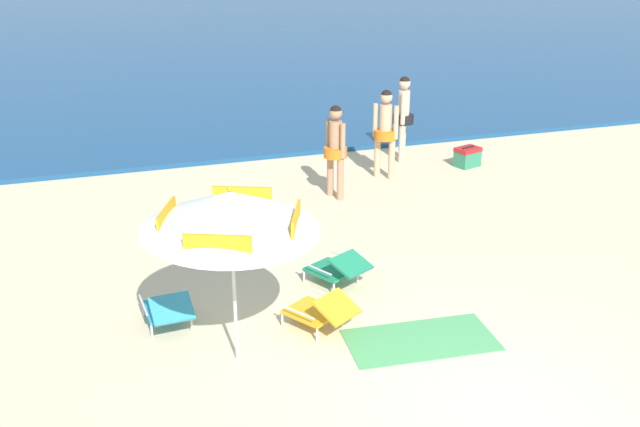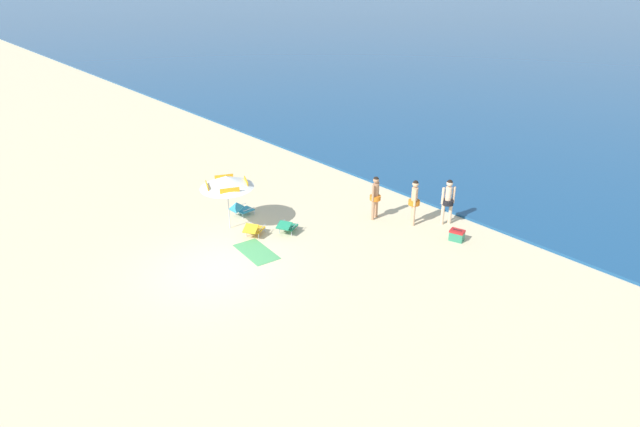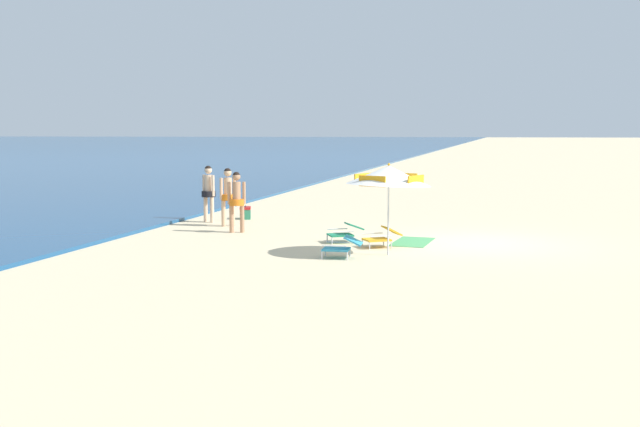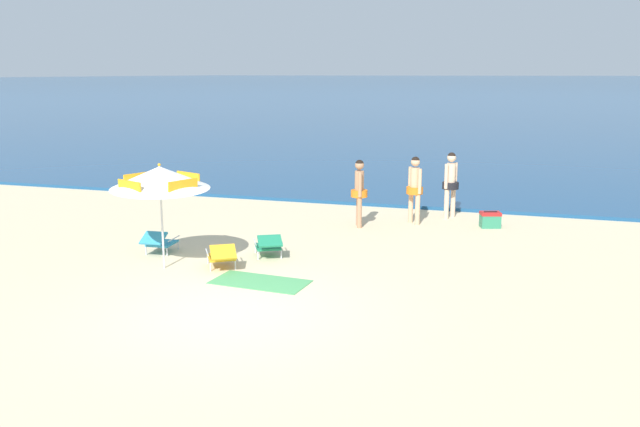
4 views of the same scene
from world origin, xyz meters
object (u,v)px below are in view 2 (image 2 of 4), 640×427
beach_umbrella_striped_main (227,182)px  person_wading_in (448,199)px  lounge_chair_under_umbrella (242,209)px  lounge_chair_beside_umbrella (254,229)px  person_standing_beside (414,199)px  person_standing_near_shore (375,194)px  cooler_box (457,235)px  beach_towel (256,252)px  lounge_chair_facing_sea (287,226)px

beach_umbrella_striped_main → person_wading_in: size_ratio=1.54×
lounge_chair_under_umbrella → lounge_chair_beside_umbrella: lounge_chair_beside_umbrella is taller
beach_umbrella_striped_main → person_standing_beside: 6.93m
lounge_chair_under_umbrella → person_standing_near_shore: person_standing_near_shore is taller
person_standing_beside → person_standing_near_shore: bearing=-149.7°
lounge_chair_under_umbrella → cooler_box: lounge_chair_under_umbrella is taller
lounge_chair_under_umbrella → person_standing_beside: (4.80, 4.56, 0.74)m
beach_towel → cooler_box: bearing=56.9°
lounge_chair_under_umbrella → beach_towel: lounge_chair_under_umbrella is taller
beach_umbrella_striped_main → person_standing_beside: size_ratio=1.56×
lounge_chair_beside_umbrella → cooler_box: size_ratio=1.78×
beach_towel → lounge_chair_under_umbrella: bearing=156.5°
person_wading_in → beach_towel: size_ratio=0.99×
person_standing_near_shore → cooler_box: (3.21, 0.89, -0.79)m
person_standing_near_shore → person_standing_beside: person_standing_beside is taller
person_standing_near_shore → person_wading_in: (2.10, 1.71, 0.04)m
person_standing_near_shore → person_standing_beside: bearing=30.3°
beach_umbrella_striped_main → beach_towel: bearing=-7.7°
lounge_chair_beside_umbrella → cooler_box: lounge_chair_beside_umbrella is taller
beach_umbrella_striped_main → person_standing_near_shore: 5.60m
person_standing_beside → cooler_box: person_standing_beside is taller
person_standing_beside → beach_towel: person_standing_beside is taller
cooler_box → beach_towel: cooler_box is taller
lounge_chair_facing_sea → person_standing_beside: bearing=59.5°
person_standing_near_shore → person_wading_in: size_ratio=0.96×
beach_umbrella_striped_main → cooler_box: (6.07, 5.63, -1.64)m
lounge_chair_beside_umbrella → person_standing_beside: person_standing_beside is taller
lounge_chair_facing_sea → cooler_box: size_ratio=1.75×
lounge_chair_facing_sea → person_wading_in: bearing=57.5°
lounge_chair_facing_sea → person_standing_beside: 4.84m
lounge_chair_beside_umbrella → person_standing_beside: 6.04m
lounge_chair_facing_sea → cooler_box: 6.09m
cooler_box → person_standing_near_shore: bearing=-164.5°
lounge_chair_beside_umbrella → person_wading_in: bearing=58.0°
beach_umbrella_striped_main → lounge_chair_facing_sea: 2.70m
lounge_chair_under_umbrella → lounge_chair_facing_sea: size_ratio=0.91×
beach_umbrella_striped_main → person_standing_beside: beach_umbrella_striped_main is taller
beach_towel → lounge_chair_facing_sea: bearing=105.9°
lounge_chair_under_umbrella → lounge_chair_beside_umbrella: (1.78, -0.62, -0.00)m
person_standing_beside → lounge_chair_beside_umbrella: bearing=-120.3°
beach_umbrella_striped_main → person_wading_in: bearing=52.5°
person_standing_beside → lounge_chair_under_umbrella: bearing=-136.5°
beach_umbrella_striped_main → person_standing_near_shore: (2.86, 4.74, -0.85)m
person_standing_beside → person_wading_in: bearing=49.7°
lounge_chair_under_umbrella → person_standing_near_shore: bearing=47.3°
lounge_chair_beside_umbrella → beach_towel: bearing=-30.1°
person_wading_in → person_standing_beside: bearing=-130.3°
beach_umbrella_striped_main → cooler_box: beach_umbrella_striped_main is taller
beach_towel → lounge_chair_beside_umbrella: bearing=149.9°
lounge_chair_facing_sea → beach_towel: (0.48, -1.67, -0.27)m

